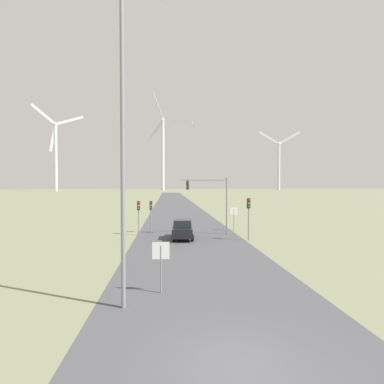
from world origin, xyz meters
The scene contains 13 objects.
ground_plane centered at (0.00, 0.00, 0.00)m, with size 600.00×600.00×0.00m, color #757A5B.
road_surface centered at (0.00, 48.00, 0.00)m, with size 10.00×240.00×0.01m.
streetlamp centered at (-3.78, 4.26, 7.79)m, with size 3.85×0.32×12.77m.
stop_sign_near centered at (-2.28, 5.81, 1.67)m, with size 0.81×0.07×2.40m.
stop_sign_far centered at (5.20, 23.76, 1.78)m, with size 0.81×0.07×2.54m.
traffic_light_post_near_left centered at (-3.69, 23.11, 2.44)m, with size 0.28×0.34×3.32m.
traffic_light_post_near_right centered at (5.29, 18.17, 2.79)m, with size 0.28×0.34×3.81m.
traffic_light_post_mid_left centered at (-4.84, 21.89, 2.49)m, with size 0.28×0.34×3.39m.
traffic_light_mast_overhead centered at (2.32, 21.68, 4.14)m, with size 4.73×0.35×5.77m.
car_approaching centered at (-0.61, 19.46, 0.91)m, with size 2.02×4.19×1.83m.
wind_turbine_far_left centered at (-81.25, 212.56, 29.26)m, with size 32.70×11.98×60.88m.
wind_turbine_left centered at (-5.27, 215.09, 32.31)m, with size 35.44×13.90×73.96m.
wind_turbine_center centered at (89.52, 231.91, 24.20)m, with size 33.98×3.02×48.68m.
Camera 1 is at (-1.97, -8.09, 5.09)m, focal length 28.00 mm.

